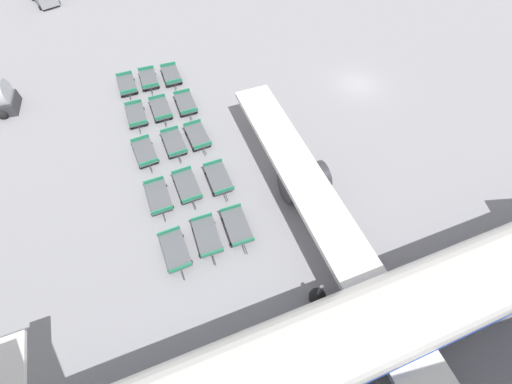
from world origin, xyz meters
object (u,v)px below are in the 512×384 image
baggage_dolly_row_mid_a_col_b (161,109)px  baggage_dolly_row_near_col_b (136,115)px  baggage_dolly_row_mid_a_col_d (187,186)px  baggage_dolly_row_mid_b_col_b (186,103)px  baggage_dolly_row_near_col_c (145,152)px  baggage_dolly_row_mid_a_col_e (207,236)px  baggage_dolly_row_mid_b_col_e (237,226)px  baggage_dolly_row_mid_b_col_a (171,75)px  baggage_dolly_row_near_col_e (175,251)px  airplane (409,310)px  baggage_dolly_row_mid_b_col_d (219,178)px  baggage_dolly_row_mid_b_col_c (198,136)px  baggage_dolly_row_near_col_a (127,85)px  baggage_dolly_row_mid_a_col_a (149,79)px  baggage_dolly_row_near_col_d (159,197)px  baggage_dolly_row_mid_a_col_c (174,143)px

baggage_dolly_row_mid_a_col_b → baggage_dolly_row_near_col_b: bearing=-82.1°
baggage_dolly_row_mid_a_col_d → baggage_dolly_row_mid_b_col_b: 9.54m
baggage_dolly_row_near_col_c → baggage_dolly_row_mid_a_col_e: (8.83, 3.75, 0.00)m
baggage_dolly_row_mid_a_col_e → baggage_dolly_row_mid_b_col_e: 2.17m
baggage_dolly_row_mid_b_col_a → baggage_dolly_row_near_col_e: bearing=-4.5°
airplane → baggage_dolly_row_mid_b_col_d: airplane is taller
baggage_dolly_row_mid_b_col_b → baggage_dolly_row_mid_a_col_b: bearing=-84.2°
airplane → baggage_dolly_row_mid_b_col_b: size_ratio=11.82×
baggage_dolly_row_mid_b_col_c → baggage_dolly_row_near_col_a: bearing=-146.1°
baggage_dolly_row_mid_a_col_a → baggage_dolly_row_mid_a_col_e: 18.76m
baggage_dolly_row_near_col_d → baggage_dolly_row_mid_b_col_b: 10.49m
baggage_dolly_row_mid_a_col_d → baggage_dolly_row_mid_b_col_e: size_ratio=1.00×
baggage_dolly_row_near_col_c → baggage_dolly_row_mid_b_col_d: same height
baggage_dolly_row_mid_a_col_a → baggage_dolly_row_mid_a_col_b: (4.68, 0.82, 0.00)m
baggage_dolly_row_near_col_d → baggage_dolly_row_mid_a_col_e: bearing=36.1°
baggage_dolly_row_near_col_c → baggage_dolly_row_mid_b_col_c: (-0.84, 4.44, 0.00)m
baggage_dolly_row_mid_b_col_b → baggage_dolly_row_mid_a_col_a: bearing=-145.0°
baggage_dolly_row_near_col_c → baggage_dolly_row_mid_a_col_a: 9.74m
baggage_dolly_row_near_col_d → baggage_dolly_row_mid_b_col_c: same height
baggage_dolly_row_near_col_e → baggage_dolly_row_near_col_a: bearing=-171.5°
baggage_dolly_row_near_col_e → baggage_dolly_row_mid_a_col_b: bearing=179.5°
baggage_dolly_row_mid_a_col_a → baggage_dolly_row_mid_a_col_c: same height
baggage_dolly_row_mid_a_col_a → baggage_dolly_row_mid_a_col_d: bearing=8.6°
baggage_dolly_row_mid_a_col_d → baggage_dolly_row_mid_b_col_d: (-0.18, 2.44, 0.00)m
airplane → baggage_dolly_row_near_col_d: bearing=-134.2°
baggage_dolly_row_mid_a_col_c → baggage_dolly_row_near_col_b: bearing=-145.1°
baggage_dolly_row_near_col_d → baggage_dolly_row_mid_a_col_c: 5.48m
baggage_dolly_row_mid_a_col_e → baggage_dolly_row_mid_b_col_e: same height
baggage_dolly_row_mid_b_col_a → baggage_dolly_row_mid_b_col_d: bearing=9.5°
baggage_dolly_row_mid_b_col_a → baggage_dolly_row_mid_b_col_e: bearing=8.8°
baggage_dolly_row_near_col_e → baggage_dolly_row_mid_b_col_a: same height
baggage_dolly_row_mid_b_col_e → baggage_dolly_row_near_col_d: bearing=-126.5°
baggage_dolly_row_mid_a_col_b → baggage_dolly_row_mid_b_col_e: same height
baggage_dolly_row_mid_a_col_a → baggage_dolly_row_mid_a_col_c: size_ratio=1.00×
baggage_dolly_row_near_col_b → baggage_dolly_row_mid_a_col_d: (8.96, 3.48, 0.00)m
baggage_dolly_row_mid_a_col_c → baggage_dolly_row_mid_b_col_c: bearing=99.8°
baggage_dolly_row_mid_a_col_a → baggage_dolly_row_mid_b_col_c: same height
baggage_dolly_row_mid_a_col_c → baggage_dolly_row_near_col_e: bearing=-5.1°
baggage_dolly_row_mid_a_col_d → baggage_dolly_row_mid_b_col_a: 14.06m
baggage_dolly_row_near_col_e → baggage_dolly_row_mid_b_col_e: 4.45m
baggage_dolly_row_near_col_b → baggage_dolly_row_mid_a_col_c: size_ratio=1.00×
baggage_dolly_row_mid_b_col_b → baggage_dolly_row_mid_b_col_d: bearing=8.8°
baggage_dolly_row_mid_a_col_c → baggage_dolly_row_near_col_a: bearing=-157.4°
baggage_dolly_row_mid_a_col_d → baggage_dolly_row_mid_a_col_a: bearing=-171.4°
baggage_dolly_row_near_col_a → baggage_dolly_row_mid_b_col_b: bearing=52.0°
baggage_dolly_row_near_col_d → baggage_dolly_row_mid_a_col_e: same height
baggage_dolly_row_near_col_a → baggage_dolly_row_mid_b_col_b: 6.60m
baggage_dolly_row_near_col_d → baggage_dolly_row_mid_b_col_d: bearing=98.4°
baggage_dolly_row_mid_a_col_e → baggage_dolly_row_near_col_e: bearing=-75.8°
baggage_dolly_row_near_col_b → baggage_dolly_row_mid_b_col_a: bearing=144.9°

